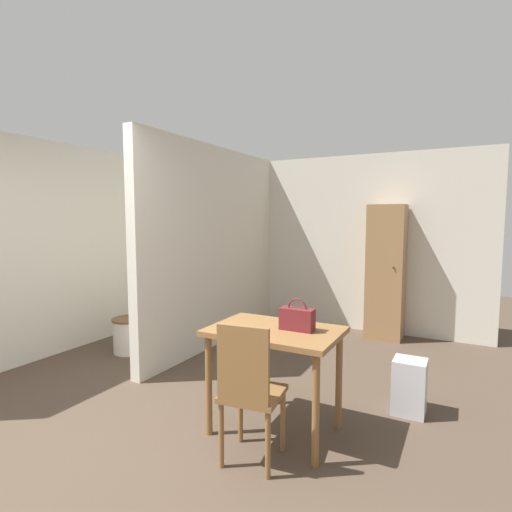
{
  "coord_description": "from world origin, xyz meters",
  "views": [
    {
      "loc": [
        2.18,
        -1.54,
        1.62
      ],
      "look_at": [
        0.28,
        2.05,
        1.23
      ],
      "focal_mm": 28.0,
      "sensor_mm": 36.0,
      "label": 1
    }
  ],
  "objects": [
    {
      "name": "space_heater",
      "position": [
        1.81,
        1.86,
        0.23
      ],
      "size": [
        0.26,
        0.24,
        0.46
      ],
      "color": "#BCBCC1",
      "rests_on": "ground_plane"
    },
    {
      "name": "wooden_cabinet",
      "position": [
        1.24,
        3.94,
        0.89
      ],
      "size": [
        0.47,
        0.42,
        1.79
      ],
      "color": "#997047",
      "rests_on": "ground_plane"
    },
    {
      "name": "ground_plane",
      "position": [
        0.0,
        0.0,
        0.0
      ],
      "size": [
        16.0,
        16.0,
        0.0
      ],
      "primitive_type": "plane",
      "color": "#4C3D30"
    },
    {
      "name": "partition_wall",
      "position": [
        -0.65,
        2.71,
        1.25
      ],
      "size": [
        0.12,
        2.91,
        2.5
      ],
      "color": "beige",
      "rests_on": "ground_plane"
    },
    {
      "name": "handbag",
      "position": [
        1.11,
        1.12,
        0.88
      ],
      "size": [
        0.25,
        0.11,
        0.24
      ],
      "color": "maroon",
      "rests_on": "dining_table"
    },
    {
      "name": "dining_table",
      "position": [
        0.95,
        1.08,
        0.68
      ],
      "size": [
        0.95,
        0.64,
        0.8
      ],
      "color": "brown",
      "rests_on": "ground_plane"
    },
    {
      "name": "wall_left",
      "position": [
        -2.14,
        2.08,
        1.25
      ],
      "size": [
        0.12,
        5.16,
        2.5
      ],
      "color": "beige",
      "rests_on": "ground_plane"
    },
    {
      "name": "wall_back",
      "position": [
        0.0,
        4.22,
        1.25
      ],
      "size": [
        5.16,
        0.12,
        2.5
      ],
      "color": "beige",
      "rests_on": "ground_plane"
    },
    {
      "name": "wooden_chair",
      "position": [
        0.98,
        0.63,
        0.52
      ],
      "size": [
        0.42,
        0.42,
        0.96
      ],
      "rotation": [
        0.0,
        0.0,
        0.13
      ],
      "color": "brown",
      "rests_on": "ground_plane"
    },
    {
      "name": "toilet",
      "position": [
        -1.36,
        1.96,
        0.28
      ],
      "size": [
        0.41,
        0.56,
        0.68
      ],
      "color": "silver",
      "rests_on": "ground_plane"
    }
  ]
}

